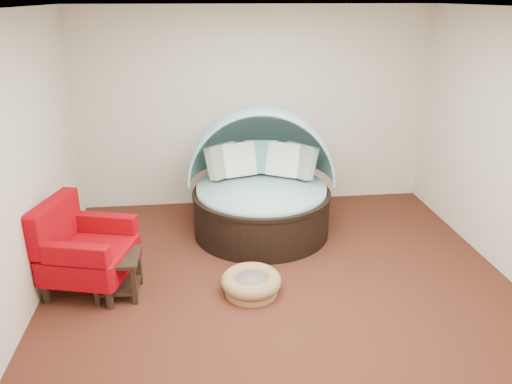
{
  "coord_description": "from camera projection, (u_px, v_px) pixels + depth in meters",
  "views": [
    {
      "loc": [
        -0.81,
        -4.46,
        2.91
      ],
      "look_at": [
        -0.22,
        0.6,
        0.89
      ],
      "focal_mm": 35.0,
      "sensor_mm": 36.0,
      "label": 1
    }
  ],
  "objects": [
    {
      "name": "floor",
      "position": [
        283.0,
        290.0,
        5.28
      ],
      "size": [
        5.0,
        5.0,
        0.0
      ],
      "primitive_type": "plane",
      "color": "#4D2416",
      "rests_on": "ground"
    },
    {
      "name": "wall_back",
      "position": [
        255.0,
        109.0,
        7.07
      ],
      "size": [
        5.0,
        0.0,
        5.0
      ],
      "primitive_type": "plane",
      "rotation": [
        1.57,
        0.0,
        0.0
      ],
      "color": "beige",
      "rests_on": "floor"
    },
    {
      "name": "wall_front",
      "position": [
        373.0,
        324.0,
        2.46
      ],
      "size": [
        5.0,
        0.0,
        5.0
      ],
      "primitive_type": "plane",
      "rotation": [
        -1.57,
        0.0,
        0.0
      ],
      "color": "beige",
      "rests_on": "floor"
    },
    {
      "name": "wall_left",
      "position": [
        12.0,
        174.0,
        4.49
      ],
      "size": [
        0.0,
        5.0,
        5.0
      ],
      "primitive_type": "plane",
      "rotation": [
        1.57,
        0.0,
        1.57
      ],
      "color": "beige",
      "rests_on": "floor"
    },
    {
      "name": "ceiling",
      "position": [
        289.0,
        8.0,
        4.25
      ],
      "size": [
        5.0,
        5.0,
        0.0
      ],
      "primitive_type": "plane",
      "rotation": [
        3.14,
        0.0,
        0.0
      ],
      "color": "white",
      "rests_on": "wall_back"
    },
    {
      "name": "canopy_daybed",
      "position": [
        261.0,
        176.0,
        6.39
      ],
      "size": [
        2.02,
        1.95,
        1.62
      ],
      "rotation": [
        0.0,
        0.0,
        -0.11
      ],
      "color": "black",
      "rests_on": "floor"
    },
    {
      "name": "pet_basket",
      "position": [
        251.0,
        283.0,
        5.19
      ],
      "size": [
        0.64,
        0.64,
        0.22
      ],
      "rotation": [
        0.0,
        0.0,
        -0.02
      ],
      "color": "olive",
      "rests_on": "floor"
    },
    {
      "name": "red_armchair",
      "position": [
        83.0,
        249.0,
        5.17
      ],
      "size": [
        1.03,
        1.03,
        0.98
      ],
      "rotation": [
        0.0,
        0.0,
        -0.26
      ],
      "color": "black",
      "rests_on": "floor"
    },
    {
      "name": "side_table",
      "position": [
        117.0,
        270.0,
        5.1
      ],
      "size": [
        0.48,
        0.48,
        0.45
      ],
      "rotation": [
        0.0,
        0.0,
        -0.03
      ],
      "color": "black",
      "rests_on": "floor"
    }
  ]
}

